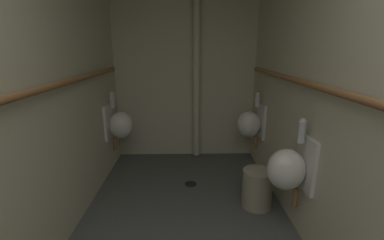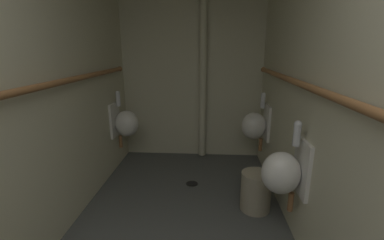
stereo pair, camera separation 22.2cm
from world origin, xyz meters
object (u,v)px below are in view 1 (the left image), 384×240
object	(u,v)px
urinal_left_mid	(119,124)
urinal_right_far	(251,123)
standpipe_back_wall	(197,66)
urinal_right_mid	(289,168)
waste_bin	(257,188)
floor_drain	(191,184)

from	to	relation	value
urinal_left_mid	urinal_right_far	distance (m)	1.67
urinal_right_far	standpipe_back_wall	size ratio (longest dim) A/B	0.29
urinal_right_mid	urinal_left_mid	bearing A→B (deg)	142.54
urinal_right_mid	waste_bin	distance (m)	0.61
standpipe_back_wall	floor_drain	bearing A→B (deg)	-96.57
floor_drain	waste_bin	world-z (taller)	waste_bin
urinal_left_mid	urinal_right_far	world-z (taller)	same
standpipe_back_wall	urinal_right_mid	bearing A→B (deg)	-68.28
urinal_right_far	floor_drain	bearing A→B (deg)	-152.35
urinal_right_far	standpipe_back_wall	world-z (taller)	standpipe_back_wall
standpipe_back_wall	urinal_left_mid	bearing A→B (deg)	-156.77
standpipe_back_wall	waste_bin	bearing A→B (deg)	-66.22
urinal_right_mid	waste_bin	bearing A→B (deg)	105.18
standpipe_back_wall	floor_drain	size ratio (longest dim) A/B	18.45
standpipe_back_wall	floor_drain	world-z (taller)	standpipe_back_wall
urinal_right_mid	urinal_right_far	world-z (taller)	same
urinal_right_far	floor_drain	world-z (taller)	urinal_right_far
urinal_left_mid	urinal_right_far	bearing A→B (deg)	-0.02
urinal_left_mid	urinal_right_mid	world-z (taller)	same
floor_drain	urinal_right_far	bearing A→B (deg)	27.65
floor_drain	waste_bin	xyz separation A→B (m)	(0.66, -0.45, 0.19)
urinal_right_mid	floor_drain	distance (m)	1.32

